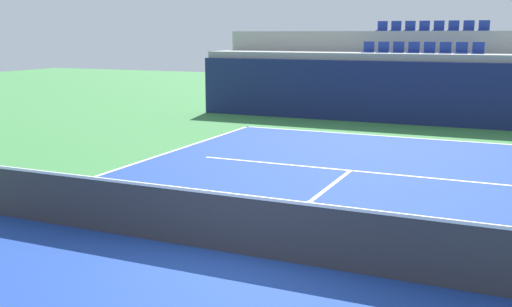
{
  "coord_description": "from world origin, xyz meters",
  "views": [
    {
      "loc": [
        3.82,
        -7.98,
        3.38
      ],
      "look_at": [
        -0.64,
        2.0,
        1.2
      ],
      "focal_mm": 42.05,
      "sensor_mm": 36.0,
      "label": 1
    }
  ],
  "objects": [
    {
      "name": "seating_row_lower",
      "position": [
        0.0,
        16.54,
        2.77
      ],
      "size": [
        4.67,
        0.44,
        0.44
      ],
      "color": "navy",
      "rests_on": "stands_tier_lower"
    },
    {
      "name": "ground_plane",
      "position": [
        0.0,
        0.0,
        0.0
      ],
      "size": [
        80.0,
        80.0,
        0.0
      ],
      "primitive_type": "plane",
      "color": "#387A3D"
    },
    {
      "name": "court_surface",
      "position": [
        0.0,
        0.0,
        0.01
      ],
      "size": [
        11.0,
        24.0,
        0.01
      ],
      "primitive_type": "cube",
      "color": "navy",
      "rests_on": "ground_plane"
    },
    {
      "name": "tennis_net",
      "position": [
        0.0,
        0.0,
        0.51
      ],
      "size": [
        11.08,
        0.08,
        1.07
      ],
      "color": "black",
      "rests_on": "court_surface"
    },
    {
      "name": "baseline_far",
      "position": [
        0.0,
        11.95,
        0.01
      ],
      "size": [
        11.0,
        0.1,
        0.0
      ],
      "primitive_type": "cube",
      "color": "white",
      "rests_on": "court_surface"
    },
    {
      "name": "back_wall",
      "position": [
        0.0,
        15.1,
        1.19
      ],
      "size": [
        17.69,
        0.3,
        2.38
      ],
      "primitive_type": "cube",
      "color": "navy",
      "rests_on": "ground_plane"
    },
    {
      "name": "service_line_far",
      "position": [
        0.0,
        6.4,
        0.01
      ],
      "size": [
        8.26,
        0.1,
        0.0
      ],
      "primitive_type": "cube",
      "color": "white",
      "rests_on": "court_surface"
    },
    {
      "name": "seating_row_upper",
      "position": [
        0.0,
        18.94,
        3.64
      ],
      "size": [
        4.67,
        0.44,
        0.44
      ],
      "color": "navy",
      "rests_on": "stands_tier_upper"
    },
    {
      "name": "stands_tier_upper",
      "position": [
        0.0,
        18.85,
        1.76
      ],
      "size": [
        17.69,
        2.4,
        3.51
      ],
      "primitive_type": "cube",
      "color": "#9E9E99",
      "rests_on": "ground_plane"
    },
    {
      "name": "stands_tier_lower",
      "position": [
        0.0,
        16.45,
        1.32
      ],
      "size": [
        17.69,
        2.4,
        2.65
      ],
      "primitive_type": "cube",
      "color": "#9E9E99",
      "rests_on": "ground_plane"
    },
    {
      "name": "centre_service_line",
      "position": [
        0.0,
        3.2,
        0.01
      ],
      "size": [
        0.1,
        6.4,
        0.0
      ],
      "primitive_type": "cube",
      "color": "white",
      "rests_on": "court_surface"
    }
  ]
}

